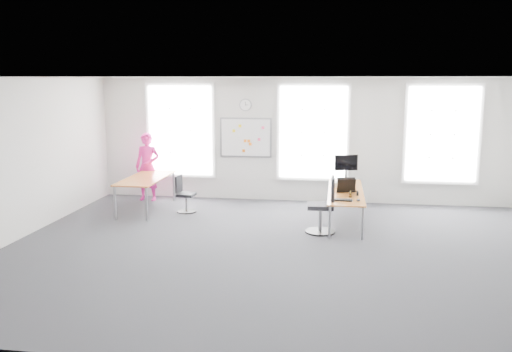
% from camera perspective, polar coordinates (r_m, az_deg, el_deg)
% --- Properties ---
extents(floor, '(10.00, 10.00, 0.00)m').
position_cam_1_polar(floor, '(9.64, 2.96, -7.82)').
color(floor, '#2D2D32').
rests_on(floor, ground).
extents(ceiling, '(10.00, 10.00, 0.00)m').
position_cam_1_polar(ceiling, '(9.16, 3.13, 10.32)').
color(ceiling, silver).
rests_on(ceiling, ground).
extents(wall_back, '(10.00, 0.00, 10.00)m').
position_cam_1_polar(wall_back, '(13.23, 4.71, 3.76)').
color(wall_back, silver).
rests_on(wall_back, ground).
extents(wall_front, '(10.00, 0.00, 10.00)m').
position_cam_1_polar(wall_front, '(5.40, -1.05, -5.70)').
color(wall_front, silver).
rests_on(wall_front, ground).
extents(wall_left, '(0.00, 10.00, 10.00)m').
position_cam_1_polar(wall_left, '(10.95, -24.01, 1.55)').
color(wall_left, silver).
rests_on(wall_left, ground).
extents(window_left, '(1.60, 0.06, 2.20)m').
position_cam_1_polar(window_left, '(13.71, -7.94, 4.76)').
color(window_left, white).
rests_on(window_left, wall_back).
extents(window_mid, '(1.60, 0.06, 2.20)m').
position_cam_1_polar(window_mid, '(13.17, 6.02, 4.58)').
color(window_mid, white).
rests_on(window_mid, wall_back).
extents(window_right, '(1.60, 0.06, 2.20)m').
position_cam_1_polar(window_right, '(13.38, 19.00, 4.17)').
color(window_right, white).
rests_on(window_right, wall_back).
extents(desk_right, '(0.73, 2.72, 0.66)m').
position_cam_1_polar(desk_right, '(11.51, 9.41, -1.76)').
color(desk_right, '#AC6A31').
rests_on(desk_right, ground).
extents(desk_left, '(0.83, 2.06, 0.75)m').
position_cam_1_polar(desk_left, '(12.67, -11.51, -0.41)').
color(desk_left, '#AC6A31').
rests_on(desk_left, ground).
extents(chair_right, '(0.59, 0.59, 1.11)m').
position_cam_1_polar(chair_right, '(10.65, 7.16, -3.41)').
color(chair_right, black).
rests_on(chair_right, ground).
extents(chair_left, '(0.44, 0.44, 0.83)m').
position_cam_1_polar(chair_left, '(12.34, -7.57, -2.11)').
color(chair_left, black).
rests_on(chair_left, ground).
extents(person, '(0.62, 0.42, 1.68)m').
position_cam_1_polar(person, '(13.61, -11.35, 0.97)').
color(person, '#D21F82').
rests_on(person, ground).
extents(whiteboard, '(1.20, 0.03, 0.90)m').
position_cam_1_polar(whiteboard, '(13.35, -1.10, 4.06)').
color(whiteboard, white).
rests_on(whiteboard, wall_back).
extents(wall_clock, '(0.30, 0.04, 0.30)m').
position_cam_1_polar(wall_clock, '(13.29, -1.11, 7.49)').
color(wall_clock, gray).
rests_on(wall_clock, wall_back).
extents(keyboard, '(0.43, 0.22, 0.02)m').
position_cam_1_polar(keyboard, '(10.58, 9.02, -2.51)').
color(keyboard, black).
rests_on(keyboard, desk_right).
extents(mouse, '(0.10, 0.13, 0.04)m').
position_cam_1_polar(mouse, '(10.58, 10.73, -2.51)').
color(mouse, black).
rests_on(mouse, desk_right).
extents(lens_cap, '(0.08, 0.08, 0.01)m').
position_cam_1_polar(lens_cap, '(10.92, 9.90, -2.18)').
color(lens_cap, black).
rests_on(lens_cap, desk_right).
extents(headphones, '(0.18, 0.10, 0.11)m').
position_cam_1_polar(headphones, '(11.05, 10.24, -1.80)').
color(headphones, black).
rests_on(headphones, desk_right).
extents(laptop_sleeve, '(0.39, 0.28, 0.31)m').
position_cam_1_polar(laptop_sleeve, '(11.29, 9.49, -0.99)').
color(laptop_sleeve, black).
rests_on(laptop_sleeve, desk_right).
extents(paper_stack, '(0.32, 0.27, 0.10)m').
position_cam_1_polar(paper_stack, '(11.88, 8.89, -0.92)').
color(paper_stack, beige).
rests_on(paper_stack, desk_right).
extents(monitor, '(0.53, 0.22, 0.60)m').
position_cam_1_polar(monitor, '(12.56, 9.47, 1.12)').
color(monitor, black).
rests_on(monitor, desk_right).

